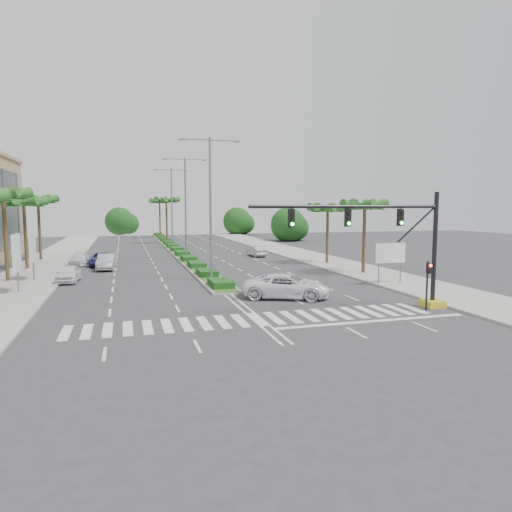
{
  "coord_description": "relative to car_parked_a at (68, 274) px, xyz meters",
  "views": [
    {
      "loc": [
        -7.04,
        -24.01,
        6.28
      ],
      "look_at": [
        1.44,
        5.21,
        3.0
      ],
      "focal_mm": 32.0,
      "sensor_mm": 36.0,
      "label": 1
    }
  ],
  "objects": [
    {
      "name": "palm_right_far",
      "position": [
        26.13,
        5.29,
        5.2
      ],
      "size": [
        4.57,
        4.68,
        6.75
      ],
      "color": "brown",
      "rests_on": "ground"
    },
    {
      "name": "streetlight_far",
      "position": [
        11.63,
        29.29,
        6.1
      ],
      "size": [
        5.1,
        0.25,
        12.0
      ],
      "color": "slate",
      "rests_on": "ground"
    },
    {
      "name": "ground",
      "position": [
        11.63,
        -16.71,
        -0.71
      ],
      "size": [
        160.0,
        160.0,
        0.0
      ],
      "primitive_type": "plane",
      "color": "#333335",
      "rests_on": "ground"
    },
    {
      "name": "streetlight_mid",
      "position": [
        11.63,
        13.29,
        6.1
      ],
      "size": [
        5.1,
        0.25,
        12.0
      ],
      "color": "slate",
      "rests_on": "ground"
    },
    {
      "name": "billboard_near",
      "position": [
        -2.87,
        -4.71,
        2.25
      ],
      "size": [
        0.18,
        2.1,
        4.35
      ],
      "color": "slate",
      "rests_on": "ground"
    },
    {
      "name": "footpath_left",
      "position": [
        -3.57,
        3.29,
        -0.64
      ],
      "size": [
        6.0,
        120.0,
        0.15
      ],
      "primitive_type": "cube",
      "color": "gray",
      "rests_on": "ground"
    },
    {
      "name": "direction_sign",
      "position": [
        25.13,
        -8.72,
        1.74
      ],
      "size": [
        2.7,
        0.11,
        3.4
      ],
      "color": "slate",
      "rests_on": "ground"
    },
    {
      "name": "streetlight_near",
      "position": [
        11.63,
        -2.71,
        6.1
      ],
      "size": [
        5.1,
        0.25,
        12.0
      ],
      "color": "slate",
      "rests_on": "ground"
    },
    {
      "name": "pedestrian_signal",
      "position": [
        22.23,
        -17.39,
        1.33
      ],
      "size": [
        0.28,
        0.36,
        3.0
      ],
      "color": "black",
      "rests_on": "ground"
    },
    {
      "name": "palm_median_a",
      "position": [
        11.63,
        38.29,
        6.46
      ],
      "size": [
        4.57,
        4.68,
        8.05
      ],
      "color": "brown",
      "rests_on": "ground"
    },
    {
      "name": "car_parked_a",
      "position": [
        0.0,
        0.0,
        0.0
      ],
      "size": [
        1.96,
        4.27,
        1.42
      ],
      "primitive_type": "imported",
      "rotation": [
        0.0,
        0.0,
        -0.07
      ],
      "color": "white",
      "rests_on": "ground"
    },
    {
      "name": "car_parked_c",
      "position": [
        2.18,
        10.63,
        -0.01
      ],
      "size": [
        2.34,
        5.03,
        1.39
      ],
      "primitive_type": "imported",
      "rotation": [
        0.0,
        0.0,
        -0.01
      ],
      "color": "navy",
      "rests_on": "ground"
    },
    {
      "name": "billboard_far",
      "position": [
        -2.87,
        1.29,
        2.25
      ],
      "size": [
        0.18,
        2.1,
        4.35
      ],
      "color": "slate",
      "rests_on": "ground"
    },
    {
      "name": "palm_median_b",
      "position": [
        11.63,
        53.29,
        6.46
      ],
      "size": [
        4.57,
        4.68,
        8.05
      ],
      "color": "brown",
      "rests_on": "ground"
    },
    {
      "name": "footpath_right",
      "position": [
        26.83,
        3.29,
        -0.64
      ],
      "size": [
        6.0,
        120.0,
        0.15
      ],
      "primitive_type": "cube",
      "color": "gray",
      "rests_on": "ground"
    },
    {
      "name": "palm_left_mid",
      "position": [
        -4.87,
        1.29,
        6.37
      ],
      "size": [
        4.57,
        4.68,
        7.95
      ],
      "color": "brown",
      "rests_on": "ground"
    },
    {
      "name": "signal_gantry",
      "position": [
        20.9,
        -16.71,
        2.75
      ],
      "size": [
        12.6,
        1.2,
        7.2
      ],
      "color": "gold",
      "rests_on": "ground"
    },
    {
      "name": "car_crossing",
      "position": [
        15.29,
        -11.47,
        0.12
      ],
      "size": [
        6.54,
        4.86,
        1.65
      ],
      "primitive_type": "imported",
      "rotation": [
        0.0,
        0.0,
        1.16
      ],
      "color": "white",
      "rests_on": "ground"
    },
    {
      "name": "car_parked_d",
      "position": [
        -0.17,
        12.07,
        -0.07
      ],
      "size": [
        2.03,
        4.47,
        1.27
      ],
      "primitive_type": "imported",
      "rotation": [
        0.0,
        0.0,
        -0.06
      ],
      "color": "silver",
      "rests_on": "ground"
    },
    {
      "name": "median_grass",
      "position": [
        11.63,
        28.29,
        -0.49
      ],
      "size": [
        1.8,
        75.0,
        0.04
      ],
      "primitive_type": "cube",
      "color": "#2B531C",
      "rests_on": "median"
    },
    {
      "name": "palm_left_end",
      "position": [
        -4.87,
        17.29,
        6.17
      ],
      "size": [
        4.57,
        4.68,
        7.75
      ],
      "color": "brown",
      "rests_on": "ground"
    },
    {
      "name": "palm_right_near",
      "position": [
        26.13,
        -2.71,
        5.49
      ],
      "size": [
        4.57,
        4.68,
        7.05
      ],
      "color": "brown",
      "rests_on": "ground"
    },
    {
      "name": "palm_left_far",
      "position": [
        -4.87,
        9.29,
        5.79
      ],
      "size": [
        4.57,
        4.68,
        7.35
      ],
      "color": "brown",
      "rests_on": "ground"
    },
    {
      "name": "car_parked_b",
      "position": [
        2.78,
        7.26,
        0.06
      ],
      "size": [
        1.89,
        4.76,
        1.54
      ],
      "primitive_type": "imported",
      "rotation": [
        0.0,
        0.0,
        -0.06
      ],
      "color": "silver",
      "rests_on": "ground"
    },
    {
      "name": "median",
      "position": [
        11.63,
        28.29,
        -0.61
      ],
      "size": [
        2.2,
        75.0,
        0.2
      ],
      "primitive_type": "cube",
      "color": "gray",
      "rests_on": "ground"
    },
    {
      "name": "car_right",
      "position": [
        20.73,
        14.88,
        -0.04
      ],
      "size": [
        1.82,
        4.22,
        1.35
      ],
      "primitive_type": "imported",
      "rotation": [
        0.0,
        0.0,
        3.24
      ],
      "color": "silver",
      "rests_on": "ground"
    }
  ]
}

